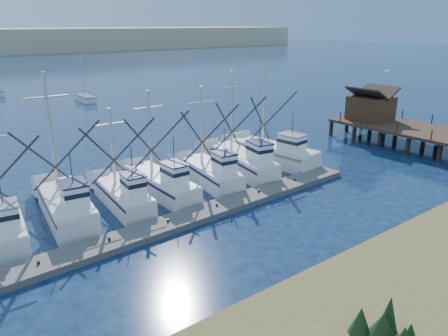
% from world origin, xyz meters
% --- Properties ---
extents(ground, '(500.00, 500.00, 0.00)m').
position_xyz_m(ground, '(0.00, 0.00, 0.00)').
color(ground, '#0B1832').
rests_on(ground, ground).
extents(floating_dock, '(31.38, 3.22, 0.42)m').
position_xyz_m(floating_dock, '(-7.88, 5.65, 0.21)').
color(floating_dock, '#645E59').
rests_on(floating_dock, ground).
extents(timber_pier, '(7.00, 20.00, 8.00)m').
position_xyz_m(timber_pier, '(21.50, 8.46, 2.57)').
color(timber_pier, black).
rests_on(timber_pier, ground).
extents(trawler_fleet, '(30.91, 9.51, 9.56)m').
position_xyz_m(trawler_fleet, '(-7.63, 10.80, 0.97)').
color(trawler_fleet, silver).
rests_on(trawler_fleet, ground).
extents(sailboat_near, '(2.02, 5.71, 8.10)m').
position_xyz_m(sailboat_near, '(4.57, 54.96, 0.50)').
color(sailboat_near, silver).
rests_on(sailboat_near, ground).
extents(flying_gull, '(1.02, 0.19, 0.19)m').
position_xyz_m(flying_gull, '(13.12, 5.35, 8.46)').
color(flying_gull, white).
rests_on(flying_gull, ground).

